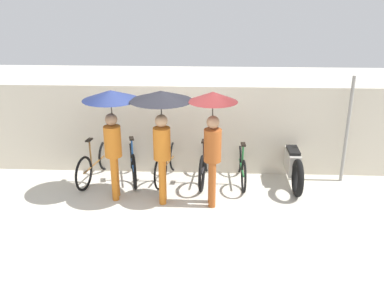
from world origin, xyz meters
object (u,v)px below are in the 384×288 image
(parked_bicycle_0, at_px, (96,162))
(pedestrian_trailing, at_px, (213,121))
(parked_bicycle_4, at_px, (241,165))
(parked_bicycle_3, at_px, (205,163))
(pedestrian_leading, at_px, (111,114))
(parked_bicycle_1, at_px, (132,161))
(pedestrian_center, at_px, (161,113))
(motorcycle, at_px, (292,163))
(parked_bicycle_2, at_px, (168,161))

(parked_bicycle_0, height_order, pedestrian_trailing, pedestrian_trailing)
(parked_bicycle_0, distance_m, parked_bicycle_4, 3.09)
(parked_bicycle_0, relative_size, parked_bicycle_4, 1.05)
(parked_bicycle_3, relative_size, pedestrian_leading, 0.83)
(parked_bicycle_1, bearing_deg, pedestrian_leading, 154.30)
(pedestrian_leading, bearing_deg, parked_bicycle_3, 18.93)
(parked_bicycle_0, distance_m, pedestrian_center, 2.24)
(parked_bicycle_0, height_order, parked_bicycle_3, parked_bicycle_3)
(parked_bicycle_0, relative_size, parked_bicycle_3, 1.00)
(parked_bicycle_0, bearing_deg, pedestrian_center, -108.93)
(pedestrian_center, distance_m, motorcycle, 3.08)
(parked_bicycle_3, distance_m, pedestrian_leading, 2.29)
(parked_bicycle_0, relative_size, pedestrian_leading, 0.83)
(pedestrian_leading, bearing_deg, parked_bicycle_1, 72.70)
(parked_bicycle_0, height_order, pedestrian_leading, pedestrian_leading)
(pedestrian_trailing, relative_size, motorcycle, 1.05)
(parked_bicycle_1, bearing_deg, parked_bicycle_2, -104.81)
(parked_bicycle_2, xyz_separation_m, pedestrian_center, (-0.01, -0.96, 1.35))
(parked_bicycle_4, relative_size, motorcycle, 0.81)
(parked_bicycle_0, distance_m, pedestrian_leading, 1.62)
(parked_bicycle_2, xyz_separation_m, motorcycle, (2.61, -0.03, 0.02))
(pedestrian_leading, bearing_deg, motorcycle, 7.01)
(pedestrian_leading, distance_m, pedestrian_center, 0.95)
(parked_bicycle_1, xyz_separation_m, parked_bicycle_3, (1.55, -0.05, 0.00))
(parked_bicycle_3, height_order, pedestrian_center, pedestrian_center)
(parked_bicycle_0, height_order, parked_bicycle_4, parked_bicycle_0)
(parked_bicycle_1, relative_size, pedestrian_trailing, 0.81)
(motorcycle, bearing_deg, parked_bicycle_1, 89.74)
(parked_bicycle_0, bearing_deg, pedestrian_leading, -130.98)
(motorcycle, bearing_deg, parked_bicycle_3, 90.88)
(pedestrian_trailing, bearing_deg, parked_bicycle_1, 144.22)
(parked_bicycle_2, bearing_deg, parked_bicycle_0, 105.80)
(parked_bicycle_1, bearing_deg, parked_bicycle_4, -105.95)
(parked_bicycle_3, relative_size, pedestrian_center, 0.82)
(parked_bicycle_1, relative_size, parked_bicycle_4, 1.05)
(parked_bicycle_4, xyz_separation_m, pedestrian_trailing, (-0.62, -0.99, 1.27))
(parked_bicycle_1, xyz_separation_m, pedestrian_trailing, (1.70, -1.06, 1.25))
(parked_bicycle_3, bearing_deg, parked_bicycle_4, -85.96)
(parked_bicycle_2, relative_size, motorcycle, 0.83)
(parked_bicycle_1, height_order, parked_bicycle_2, parked_bicycle_2)
(pedestrian_center, bearing_deg, parked_bicycle_3, 47.16)
(parked_bicycle_3, xyz_separation_m, pedestrian_leading, (-1.72, -0.79, 1.29))
(parked_bicycle_3, bearing_deg, parked_bicycle_1, 93.31)
(parked_bicycle_3, bearing_deg, pedestrian_leading, 120.04)
(parked_bicycle_0, bearing_deg, parked_bicycle_1, -72.54)
(parked_bicycle_0, distance_m, pedestrian_trailing, 2.93)
(parked_bicycle_4, relative_size, pedestrian_trailing, 0.78)
(pedestrian_center, bearing_deg, parked_bicycle_0, 148.27)
(parked_bicycle_3, height_order, parked_bicycle_4, parked_bicycle_3)
(parked_bicycle_2, distance_m, pedestrian_trailing, 1.86)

